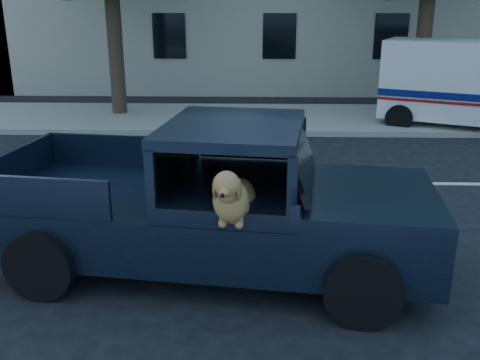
% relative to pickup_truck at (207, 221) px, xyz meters
% --- Properties ---
extents(ground, '(120.00, 120.00, 0.00)m').
position_rel_pickup_truck_xyz_m(ground, '(0.47, 0.14, -0.66)').
color(ground, black).
rests_on(ground, ground).
extents(far_sidewalk, '(60.00, 4.00, 0.15)m').
position_rel_pickup_truck_xyz_m(far_sidewalk, '(0.47, 9.34, -0.59)').
color(far_sidewalk, gray).
rests_on(far_sidewalk, ground).
extents(lane_stripes, '(21.60, 0.14, 0.01)m').
position_rel_pickup_truck_xyz_m(lane_stripes, '(2.47, 3.54, -0.65)').
color(lane_stripes, silver).
rests_on(lane_stripes, ground).
extents(pickup_truck, '(5.68, 3.13, 1.95)m').
position_rel_pickup_truck_xyz_m(pickup_truck, '(0.00, 0.00, 0.00)').
color(pickup_truck, black).
rests_on(pickup_truck, ground).
extents(mail_truck, '(4.81, 3.62, 2.39)m').
position_rel_pickup_truck_xyz_m(mail_truck, '(6.25, 8.38, 0.39)').
color(mail_truck, silver).
rests_on(mail_truck, ground).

